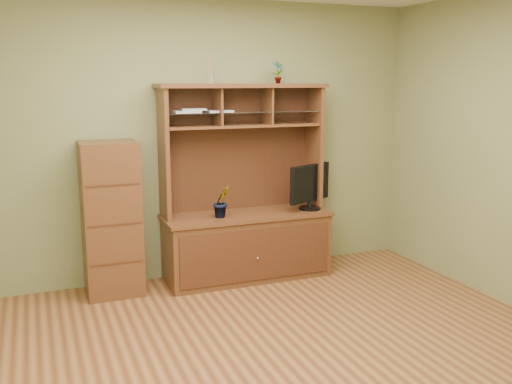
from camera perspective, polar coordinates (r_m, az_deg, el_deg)
room at (r=3.76m, az=2.86°, el=2.26°), size 4.54×4.04×2.74m
media_hutch at (r=5.63m, az=-1.03°, el=-3.37°), size 1.66×0.61×1.90m
monitor at (r=5.74m, az=5.43°, el=0.62°), size 0.54×0.29×0.45m
orchid_plant at (r=5.40m, az=-3.47°, el=-0.96°), size 0.20×0.18×0.30m
top_plant at (r=5.66m, az=2.20°, el=11.90°), size 0.13×0.10×0.22m
reed_diffuser at (r=5.43m, az=-4.58°, el=11.86°), size 0.05×0.05×0.27m
magazines at (r=5.40m, az=-5.69°, el=8.08°), size 0.57×0.20×0.04m
side_cabinet at (r=5.31m, az=-14.26°, el=-2.62°), size 0.50×0.46×1.40m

